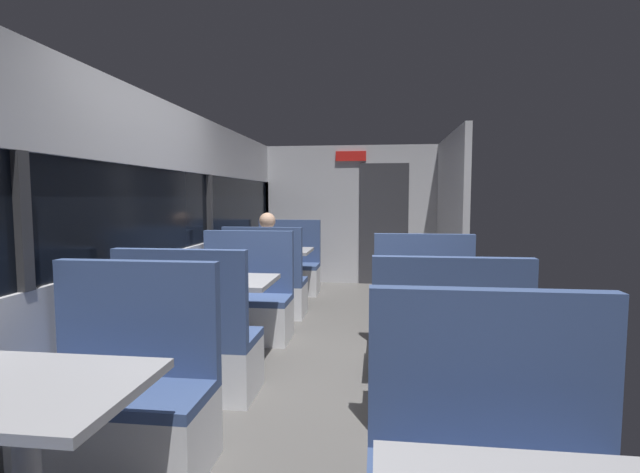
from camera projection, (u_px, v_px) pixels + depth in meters
name	position (u px, v px, depth m)	size (l,w,h in m)	color
ground_plane	(320.00, 377.00, 3.82)	(3.30, 9.20, 0.02)	#514F4C
carriage_window_panel_left	(147.00, 239.00, 3.90)	(0.09, 8.48, 2.30)	#B2B2B7
carriage_end_bulkhead	(354.00, 216.00, 7.86)	(2.90, 0.11, 2.30)	#B2B2B7
carriage_aisle_panel_right	(450.00, 219.00, 6.51)	(0.08, 2.40, 2.30)	#B2B2B7
dining_table_near_window	(24.00, 410.00, 1.81)	(0.90, 0.70, 0.74)	#9E9EA3
bench_near_window_facing_entry	(124.00, 407.00, 2.53)	(0.95, 0.50, 1.10)	silver
dining_table_mid_window	(222.00, 290.00, 4.10)	(0.90, 0.70, 0.74)	#9E9EA3
bench_mid_window_facing_end	(191.00, 351.00, 3.43)	(0.95, 0.50, 1.10)	silver
bench_mid_window_facing_entry	(245.00, 307.00, 4.82)	(0.95, 0.50, 1.10)	silver
dining_table_far_window	(278.00, 257.00, 6.39)	(0.90, 0.70, 0.74)	#9E9EA3
bench_far_window_facing_end	(266.00, 289.00, 5.72)	(0.95, 0.50, 1.10)	silver
bench_far_window_facing_entry	(288.00, 271.00, 7.10)	(0.95, 0.50, 1.10)	silver
dining_table_rear_aisle	(434.00, 301.00, 3.68)	(0.90, 0.70, 0.74)	#9E9EA3
bench_rear_aisle_facing_end	(446.00, 373.00, 3.02)	(0.95, 0.50, 1.10)	silver
bench_rear_aisle_facing_entry	(424.00, 317.00, 4.40)	(0.95, 0.50, 1.10)	silver
seated_passenger	(267.00, 271.00, 5.78)	(0.47, 0.55, 1.26)	#26262D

